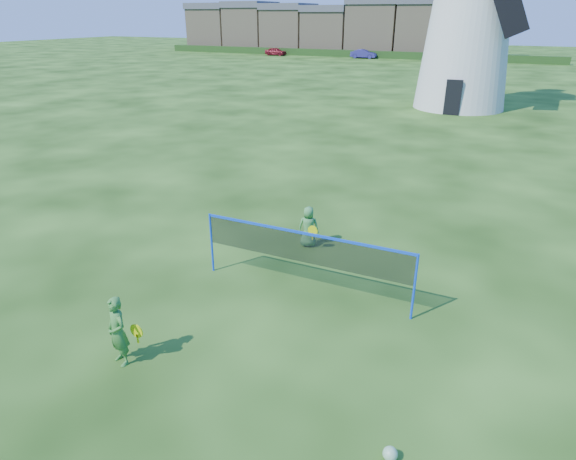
# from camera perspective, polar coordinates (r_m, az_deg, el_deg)

# --- Properties ---
(ground) EXTENTS (220.00, 220.00, 0.00)m
(ground) POSITION_cam_1_polar(r_m,az_deg,el_deg) (11.35, -2.01, -7.69)
(ground) COLOR black
(ground) RESTS_ON ground
(windmill) EXTENTS (14.03, 6.01, 18.61)m
(windmill) POSITION_cam_1_polar(r_m,az_deg,el_deg) (36.32, 20.64, 23.16)
(windmill) COLOR white
(windmill) RESTS_ON ground
(badminton_net) EXTENTS (5.05, 0.05, 1.55)m
(badminton_net) POSITION_cam_1_polar(r_m,az_deg,el_deg) (10.92, 1.91, -2.21)
(badminton_net) COLOR blue
(badminton_net) RESTS_ON ground
(player_girl) EXTENTS (0.71, 0.48, 1.38)m
(player_girl) POSITION_cam_1_polar(r_m,az_deg,el_deg) (9.52, -19.33, -11.16)
(player_girl) COLOR #3B7D32
(player_girl) RESTS_ON ground
(player_boy) EXTENTS (0.68, 0.51, 1.16)m
(player_boy) POSITION_cam_1_polar(r_m,az_deg,el_deg) (13.46, 2.42, 0.39)
(player_boy) COLOR #428A46
(player_boy) RESTS_ON ground
(play_ball) EXTENTS (0.22, 0.22, 0.22)m
(play_ball) POSITION_cam_1_polar(r_m,az_deg,el_deg) (7.92, 11.88, -24.28)
(play_ball) COLOR green
(play_ball) RESTS_ON ground
(terraced_houses) EXTENTS (52.18, 8.40, 8.31)m
(terraced_houses) POSITION_cam_1_polar(r_m,az_deg,el_deg) (86.08, 5.23, 22.56)
(terraced_houses) COLOR tan
(terraced_houses) RESTS_ON ground
(hedge) EXTENTS (62.00, 0.80, 1.00)m
(hedge) POSITION_cam_1_polar(r_m,az_deg,el_deg) (79.31, 6.23, 19.88)
(hedge) COLOR #193814
(hedge) RESTS_ON ground
(car_left) EXTENTS (3.62, 1.71, 1.19)m
(car_left) POSITION_cam_1_polar(r_m,az_deg,el_deg) (81.56, -1.44, 20.18)
(car_left) COLOR maroon
(car_left) RESTS_ON ground
(car_right) EXTENTS (3.86, 1.57, 1.25)m
(car_right) POSITION_cam_1_polar(r_m,az_deg,el_deg) (76.91, 8.84, 19.72)
(car_right) COLOR navy
(car_right) RESTS_ON ground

